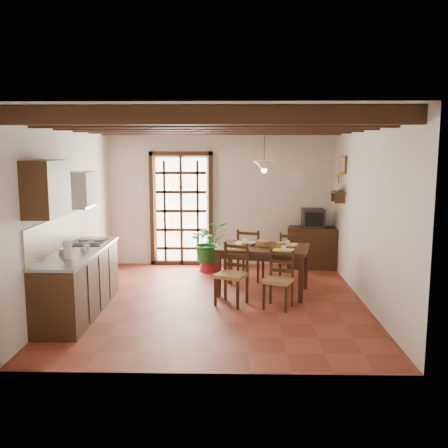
{
  "coord_description": "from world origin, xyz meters",
  "views": [
    {
      "loc": [
        0.28,
        -7.44,
        2.35
      ],
      "look_at": [
        0.1,
        0.4,
        1.15
      ],
      "focal_mm": 40.0,
      "sensor_mm": 36.0,
      "label": 1
    }
  ],
  "objects_px": {
    "sideboard": "(312,248)",
    "potted_plant": "(208,242)",
    "kitchen_counter": "(78,281)",
    "chair_near_right": "(278,290)",
    "crt_tv": "(313,218)",
    "chair_far_left": "(250,264)",
    "chair_far_right": "(290,267)",
    "dining_table": "(263,252)",
    "chair_near_left": "(232,286)",
    "pendant_lamp": "(264,165)"
  },
  "relations": [
    {
      "from": "kitchen_counter",
      "to": "sideboard",
      "type": "xyz_separation_m",
      "value": [
        3.75,
        2.83,
        -0.07
      ]
    },
    {
      "from": "chair_far_right",
      "to": "potted_plant",
      "type": "relative_size",
      "value": 0.44
    },
    {
      "from": "crt_tv",
      "to": "chair_near_right",
      "type": "bearing_deg",
      "value": -108.15
    },
    {
      "from": "chair_near_right",
      "to": "potted_plant",
      "type": "xyz_separation_m",
      "value": [
        -1.15,
        2.19,
        0.3
      ]
    },
    {
      "from": "pendant_lamp",
      "to": "crt_tv",
      "type": "bearing_deg",
      "value": 56.94
    },
    {
      "from": "crt_tv",
      "to": "pendant_lamp",
      "type": "distance_m",
      "value": 2.23
    },
    {
      "from": "kitchen_counter",
      "to": "dining_table",
      "type": "relative_size",
      "value": 1.41
    },
    {
      "from": "dining_table",
      "to": "crt_tv",
      "type": "height_order",
      "value": "crt_tv"
    },
    {
      "from": "chair_near_left",
      "to": "sideboard",
      "type": "xyz_separation_m",
      "value": [
        1.57,
        2.36,
        0.11
      ]
    },
    {
      "from": "chair_far_right",
      "to": "crt_tv",
      "type": "relative_size",
      "value": 2.14
    },
    {
      "from": "chair_far_right",
      "to": "crt_tv",
      "type": "distance_m",
      "value": 1.42
    },
    {
      "from": "chair_near_left",
      "to": "chair_far_left",
      "type": "bearing_deg",
      "value": 101.76
    },
    {
      "from": "dining_table",
      "to": "kitchen_counter",
      "type": "bearing_deg",
      "value": -144.92
    },
    {
      "from": "dining_table",
      "to": "chair_far_left",
      "type": "distance_m",
      "value": 0.9
    },
    {
      "from": "kitchen_counter",
      "to": "sideboard",
      "type": "distance_m",
      "value": 4.7
    },
    {
      "from": "sideboard",
      "to": "kitchen_counter",
      "type": "bearing_deg",
      "value": -133.57
    },
    {
      "from": "chair_near_right",
      "to": "pendant_lamp",
      "type": "xyz_separation_m",
      "value": [
        -0.18,
        0.89,
        1.81
      ]
    },
    {
      "from": "sideboard",
      "to": "potted_plant",
      "type": "height_order",
      "value": "potted_plant"
    },
    {
      "from": "chair_near_left",
      "to": "chair_far_right",
      "type": "relative_size",
      "value": 1.01
    },
    {
      "from": "chair_near_left",
      "to": "crt_tv",
      "type": "height_order",
      "value": "crt_tv"
    },
    {
      "from": "crt_tv",
      "to": "potted_plant",
      "type": "bearing_deg",
      "value": -169.81
    },
    {
      "from": "chair_near_right",
      "to": "potted_plant",
      "type": "height_order",
      "value": "potted_plant"
    },
    {
      "from": "chair_near_right",
      "to": "sideboard",
      "type": "distance_m",
      "value": 2.68
    },
    {
      "from": "chair_far_right",
      "to": "sideboard",
      "type": "bearing_deg",
      "value": -112.05
    },
    {
      "from": "kitchen_counter",
      "to": "chair_near_left",
      "type": "xyz_separation_m",
      "value": [
        2.18,
        0.46,
        -0.18
      ]
    },
    {
      "from": "kitchen_counter",
      "to": "crt_tv",
      "type": "bearing_deg",
      "value": 36.91
    },
    {
      "from": "chair_far_right",
      "to": "chair_far_left",
      "type": "bearing_deg",
      "value": -8.75
    },
    {
      "from": "kitchen_counter",
      "to": "chair_far_right",
      "type": "relative_size",
      "value": 2.45
    },
    {
      "from": "pendant_lamp",
      "to": "chair_far_left",
      "type": "bearing_deg",
      "value": 104.9
    },
    {
      "from": "crt_tv",
      "to": "chair_far_right",
      "type": "bearing_deg",
      "value": -115.41
    },
    {
      "from": "sideboard",
      "to": "dining_table",
      "type": "bearing_deg",
      "value": -111.97
    },
    {
      "from": "chair_near_right",
      "to": "dining_table",
      "type": "bearing_deg",
      "value": 125.34
    },
    {
      "from": "chair_far_left",
      "to": "kitchen_counter",
      "type": "bearing_deg",
      "value": 54.57
    },
    {
      "from": "chair_far_left",
      "to": "sideboard",
      "type": "xyz_separation_m",
      "value": [
        1.24,
        0.95,
        0.11
      ]
    },
    {
      "from": "chair_near_left",
      "to": "chair_near_right",
      "type": "height_order",
      "value": "chair_near_left"
    },
    {
      "from": "kitchen_counter",
      "to": "crt_tv",
      "type": "height_order",
      "value": "kitchen_counter"
    },
    {
      "from": "pendant_lamp",
      "to": "potted_plant",
      "type": "bearing_deg",
      "value": 126.62
    },
    {
      "from": "dining_table",
      "to": "chair_near_left",
      "type": "xyz_separation_m",
      "value": [
        -0.51,
        -0.63,
        -0.38
      ]
    },
    {
      "from": "chair_near_left",
      "to": "potted_plant",
      "type": "relative_size",
      "value": 0.45
    },
    {
      "from": "dining_table",
      "to": "crt_tv",
      "type": "xyz_separation_m",
      "value": [
        1.06,
        1.73,
        0.32
      ]
    },
    {
      "from": "potted_plant",
      "to": "chair_far_left",
      "type": "bearing_deg",
      "value": -38.01
    },
    {
      "from": "chair_near_right",
      "to": "sideboard",
      "type": "height_order",
      "value": "chair_near_right"
    },
    {
      "from": "chair_near_left",
      "to": "potted_plant",
      "type": "xyz_separation_m",
      "value": [
        -0.46,
        2.03,
        0.28
      ]
    },
    {
      "from": "kitchen_counter",
      "to": "chair_far_right",
      "type": "xyz_separation_m",
      "value": [
        3.21,
        1.72,
        -0.19
      ]
    },
    {
      "from": "crt_tv",
      "to": "dining_table",
      "type": "bearing_deg",
      "value": -120.49
    },
    {
      "from": "chair_far_left",
      "to": "pendant_lamp",
      "type": "xyz_separation_m",
      "value": [
        0.18,
        -0.69,
        1.79
      ]
    },
    {
      "from": "sideboard",
      "to": "potted_plant",
      "type": "relative_size",
      "value": 0.46
    },
    {
      "from": "kitchen_counter",
      "to": "chair_far_right",
      "type": "distance_m",
      "value": 3.64
    },
    {
      "from": "chair_far_right",
      "to": "potted_plant",
      "type": "xyz_separation_m",
      "value": [
        -1.48,
        0.77,
        0.28
      ]
    },
    {
      "from": "chair_far_right",
      "to": "kitchen_counter",
      "type": "bearing_deg",
      "value": 32.46
    }
  ]
}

